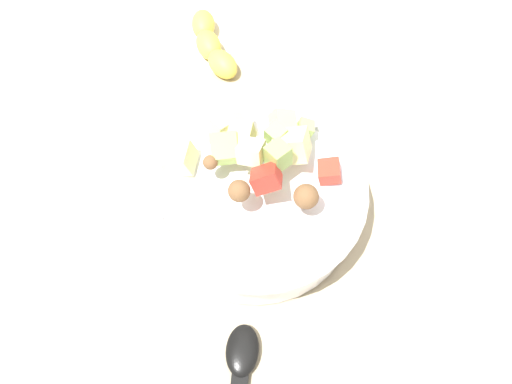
% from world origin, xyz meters
% --- Properties ---
extents(ground_plane, '(2.40, 2.40, 0.00)m').
position_xyz_m(ground_plane, '(0.00, 0.00, 0.00)').
color(ground_plane, silver).
extents(placemat, '(0.50, 0.34, 0.01)m').
position_xyz_m(placemat, '(0.00, 0.00, 0.00)').
color(placemat, tan).
rests_on(placemat, ground_plane).
extents(salad_bowl, '(0.26, 0.26, 0.12)m').
position_xyz_m(salad_bowl, '(-0.01, -0.01, 0.05)').
color(salad_bowl, white).
rests_on(salad_bowl, placemat).
extents(banana_whole, '(0.11, 0.14, 0.04)m').
position_xyz_m(banana_whole, '(0.19, 0.20, 0.02)').
color(banana_whole, yellow).
rests_on(banana_whole, ground_plane).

